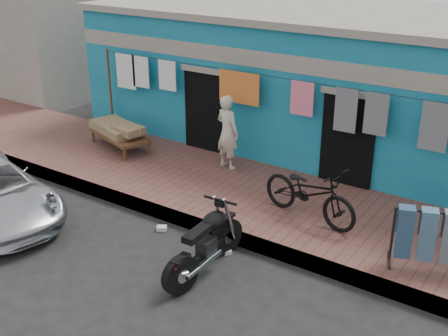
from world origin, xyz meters
TOP-DOWN VIEW (x-y plane):
  - ground at (0.00, 0.00)m, footprint 80.00×80.00m
  - sidewalk at (0.00, 3.00)m, footprint 28.00×3.00m
  - curb at (0.00, 1.55)m, footprint 28.00×0.10m
  - building at (-0.00, 6.99)m, footprint 12.20×5.20m
  - neighbor_left at (-11.00, 7.00)m, footprint 6.00×5.00m
  - clothesline at (-0.69, 4.25)m, footprint 10.06×0.06m
  - seated_person at (-1.16, 3.84)m, footprint 0.66×0.51m
  - bicycle at (1.37, 2.68)m, footprint 2.04×1.06m
  - motorcycle at (0.61, 0.56)m, footprint 0.77×1.75m
  - charpoy at (-3.93, 3.40)m, footprint 2.28×1.89m
  - litter_a at (-0.83, 1.20)m, footprint 0.22×0.21m
  - litter_b at (0.61, 1.20)m, footprint 0.17×0.17m
  - litter_c at (0.45, 1.20)m, footprint 0.21×0.25m

SIDE VIEW (x-z plane):
  - ground at x=0.00m, z-range 0.00..0.00m
  - litter_b at x=0.61m, z-range 0.00..0.07m
  - litter_a at x=-0.83m, z-range 0.00..0.08m
  - litter_c at x=0.45m, z-range 0.00..0.09m
  - sidewalk at x=0.00m, z-range 0.00..0.25m
  - curb at x=0.00m, z-range 0.00..0.25m
  - motorcycle at x=0.61m, z-range 0.00..1.09m
  - charpoy at x=-3.93m, z-range 0.25..0.85m
  - bicycle at x=1.37m, z-range 0.25..1.51m
  - seated_person at x=-1.16m, z-range 0.25..1.88m
  - building at x=0.00m, z-range 0.01..3.37m
  - neighbor_left at x=-11.00m, z-range 0.00..3.40m
  - clothesline at x=-0.69m, z-range 0.76..2.86m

